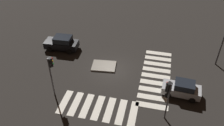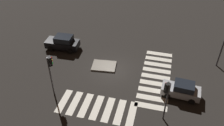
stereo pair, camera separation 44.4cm
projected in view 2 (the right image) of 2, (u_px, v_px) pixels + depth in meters
ground_plane at (112, 70)px, 27.69m from camera, size 80.00×80.00×0.00m
traffic_island at (104, 66)px, 28.13m from camera, size 2.99×2.37×0.18m
car_black at (63, 43)px, 30.70m from camera, size 4.38×2.17×1.87m
car_silver at (181, 90)px, 23.84m from camera, size 3.97×2.03×1.69m
traffic_light_east at (167, 93)px, 20.12m from camera, size 0.53×0.54×4.23m
traffic_light_south at (50, 67)px, 22.49m from camera, size 0.54×0.53×4.62m
crosswalk_near at (97, 107)px, 23.05m from camera, size 7.60×3.20×0.02m
crosswalk_side at (156, 77)px, 26.70m from camera, size 3.20×9.90×0.02m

